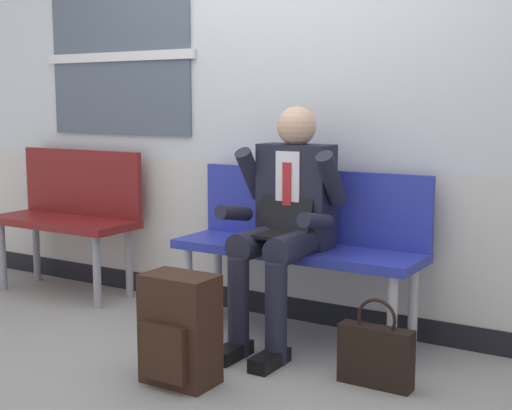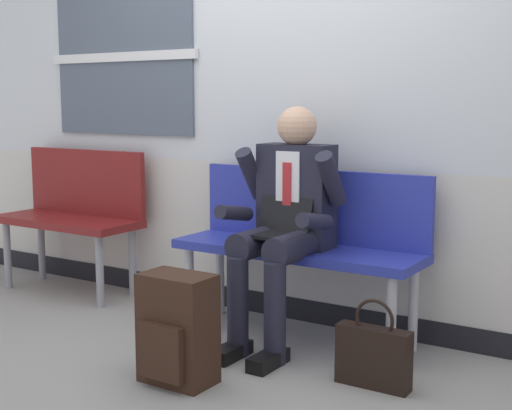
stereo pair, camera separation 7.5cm
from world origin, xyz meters
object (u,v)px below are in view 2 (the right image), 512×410
person_seated (284,219)px  handbag (373,355)px  bench_with_person (303,236)px  bench_empty (75,209)px  backpack (177,330)px

person_seated → handbag: 0.88m
bench_with_person → bench_empty: size_ratio=1.33×
bench_empty → backpack: (1.63, -0.92, -0.31)m
bench_empty → backpack: 1.90m
person_seated → handbag: bearing=-23.8°
bench_empty → person_seated: (1.77, -0.20, 0.12)m
bench_with_person → person_seated: bearing=-90.0°
bench_with_person → person_seated: (0.00, -0.20, 0.12)m
bench_empty → person_seated: 1.78m
bench_empty → backpack: bearing=-29.6°
bench_empty → person_seated: size_ratio=0.83×
person_seated → handbag: person_seated is taller
bench_with_person → bench_empty: (-1.77, 0.00, 0.01)m
backpack → bench_with_person: bearing=81.2°
backpack → handbag: bearing=29.4°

